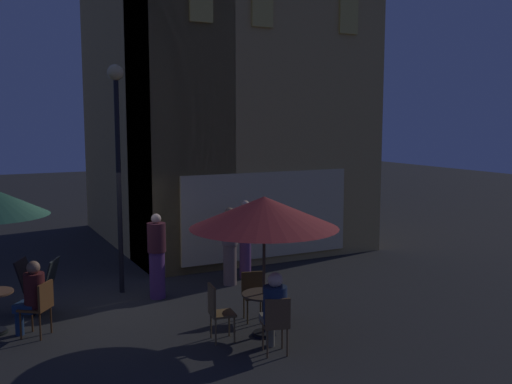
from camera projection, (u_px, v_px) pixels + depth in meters
The scene contains 15 objects.
ground_plane at pixel (101, 307), 11.16m from camera, with size 60.00×60.00×0.00m, color #272725.
cafe_building at pixel (196, 100), 15.72m from camera, with size 6.38×7.60×8.22m.
street_lamp_near_corner at pixel (118, 138), 11.73m from camera, with size 0.32×0.32×4.66m.
menu_sandwich_board at pixel (38, 286), 10.73m from camera, with size 0.85×0.79×1.01m.
cafe_table_1 at pixel (264, 305), 9.64m from camera, with size 0.73×0.73×0.72m.
patio_umbrella_1 at pixel (264, 213), 9.45m from camera, with size 2.44×2.44×2.33m.
cafe_chair_0 at pixel (40, 303), 9.58m from camera, with size 0.60×0.60×0.92m.
cafe_chair_1 at pixel (276, 321), 8.80m from camera, with size 0.47×0.47×0.92m.
cafe_chair_2 at pixel (253, 291), 10.42m from camera, with size 0.47×0.47×0.85m.
cafe_chair_3 at pixel (217, 308), 9.38m from camera, with size 0.44×0.44×0.94m.
patron_seated_0 at pixel (32, 294), 9.59m from camera, with size 0.52×0.49×1.27m.
patron_seated_1 at pixel (274, 307), 8.91m from camera, with size 0.45×0.54×1.27m.
patron_standing_2 at pixel (157, 256), 11.63m from camera, with size 0.37×0.37×1.72m.
patron_standing_3 at pixel (230, 246), 12.57m from camera, with size 0.34×0.34×1.70m.
patron_standing_4 at pixel (245, 239), 13.12m from camera, with size 0.31×0.31×1.77m.
Camera 1 is at (-2.27, -10.96, 3.57)m, focal length 40.91 mm.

